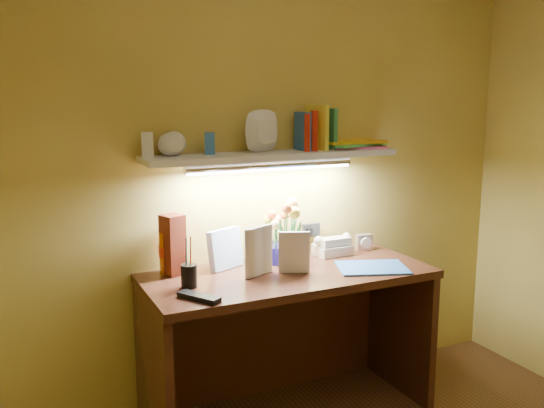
{
  "coord_description": "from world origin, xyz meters",
  "views": [
    {
      "loc": [
        -1.27,
        -1.32,
        1.62
      ],
      "look_at": [
        -0.02,
        1.35,
        1.06
      ],
      "focal_mm": 40.0,
      "sensor_mm": 36.0,
      "label": 1
    }
  ],
  "objects_px": {
    "telephone": "(333,245)",
    "desk_clock": "(364,242)",
    "whisky_bottle": "(166,247)",
    "flower_bouquet": "(280,232)",
    "desk": "(288,344)"
  },
  "relations": [
    {
      "from": "telephone",
      "to": "desk_clock",
      "type": "bearing_deg",
      "value": 1.93
    },
    {
      "from": "whisky_bottle",
      "to": "telephone",
      "type": "bearing_deg",
      "value": -3.21
    },
    {
      "from": "flower_bouquet",
      "to": "desk_clock",
      "type": "relative_size",
      "value": 3.57
    },
    {
      "from": "desk_clock",
      "to": "flower_bouquet",
      "type": "bearing_deg",
      "value": -169.63
    },
    {
      "from": "desk",
      "to": "whisky_bottle",
      "type": "bearing_deg",
      "value": 156.94
    },
    {
      "from": "telephone",
      "to": "whisky_bottle",
      "type": "relative_size",
      "value": 0.7
    },
    {
      "from": "flower_bouquet",
      "to": "whisky_bottle",
      "type": "height_order",
      "value": "flower_bouquet"
    },
    {
      "from": "telephone",
      "to": "desk_clock",
      "type": "xyz_separation_m",
      "value": [
        0.21,
        0.01,
        -0.01
      ]
    },
    {
      "from": "flower_bouquet",
      "to": "whisky_bottle",
      "type": "xyz_separation_m",
      "value": [
        -0.58,
        0.05,
        -0.03
      ]
    },
    {
      "from": "whisky_bottle",
      "to": "flower_bouquet",
      "type": "bearing_deg",
      "value": -4.51
    },
    {
      "from": "desk",
      "to": "whisky_bottle",
      "type": "relative_size",
      "value": 5.36
    },
    {
      "from": "desk",
      "to": "flower_bouquet",
      "type": "bearing_deg",
      "value": 76.44
    },
    {
      "from": "flower_bouquet",
      "to": "desk_clock",
      "type": "height_order",
      "value": "flower_bouquet"
    },
    {
      "from": "flower_bouquet",
      "to": "desk_clock",
      "type": "distance_m",
      "value": 0.53
    },
    {
      "from": "desk",
      "to": "desk_clock",
      "type": "xyz_separation_m",
      "value": [
        0.56,
        0.19,
        0.42
      ]
    }
  ]
}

